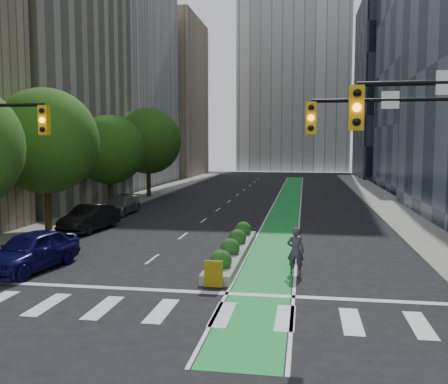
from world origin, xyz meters
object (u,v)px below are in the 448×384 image
(median_planter, at_px, (233,249))
(parked_car_left_far, at_px, (120,205))
(bicycle, at_px, (296,252))
(parked_car_left_mid, at_px, (90,218))
(parked_car_left_near, at_px, (31,251))
(cyclist, at_px, (296,251))

(median_planter, distance_m, parked_car_left_far, 16.91)
(median_planter, bearing_deg, bicycle, -8.78)
(bicycle, distance_m, parked_car_left_mid, 14.29)
(parked_car_left_near, bearing_deg, bicycle, 24.89)
(parked_car_left_far, bearing_deg, cyclist, -48.26)
(cyclist, bearing_deg, parked_car_left_far, -43.11)
(cyclist, bearing_deg, parked_car_left_mid, -27.38)
(parked_car_left_mid, bearing_deg, median_planter, -23.82)
(median_planter, bearing_deg, cyclist, -41.86)
(bicycle, height_order, parked_car_left_mid, parked_car_left_mid)
(median_planter, relative_size, bicycle, 5.75)
(median_planter, height_order, cyclist, cyclist)
(median_planter, distance_m, bicycle, 3.04)
(parked_car_left_far, bearing_deg, bicycle, -43.91)
(parked_car_left_near, xyz_separation_m, parked_car_left_far, (-2.50, 16.96, -0.15))
(cyclist, distance_m, parked_car_left_mid, 15.38)
(bicycle, relative_size, cyclist, 0.91)
(bicycle, bearing_deg, parked_car_left_far, 141.95)
(bicycle, height_order, parked_car_left_near, parked_car_left_near)
(parked_car_left_mid, relative_size, parked_car_left_far, 1.01)
(cyclist, relative_size, parked_car_left_near, 0.39)
(median_planter, bearing_deg, parked_car_left_near, -154.73)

